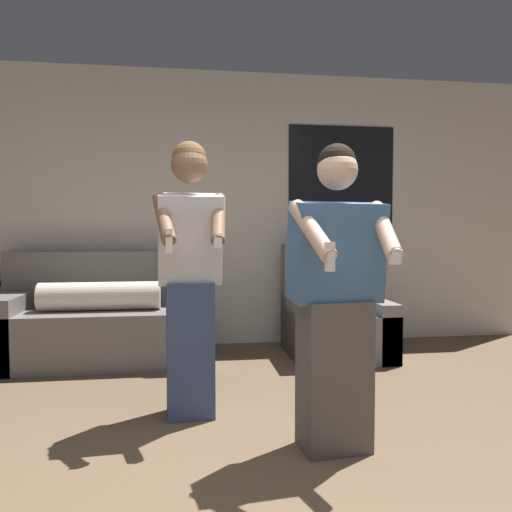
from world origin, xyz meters
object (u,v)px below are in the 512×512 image
object	(u,v)px
armchair	(335,319)
person_right	(336,300)
person_left	(190,276)
couch	(104,322)

from	to	relation	value
armchair	person_right	size ratio (longest dim) A/B	0.64
armchair	person_right	world-z (taller)	person_right
armchair	person_left	world-z (taller)	person_left
couch	person_right	bearing A→B (deg)	-54.46
armchair	person_left	xyz separation A→B (m)	(-1.34, -1.37, 0.54)
person_right	armchair	bearing A→B (deg)	72.71
couch	person_left	size ratio (longest dim) A/B	1.09
couch	armchair	xyz separation A→B (m)	(2.07, -0.10, -0.01)
person_left	person_right	world-z (taller)	person_left
couch	person_left	xyz separation A→B (m)	(0.74, -1.48, 0.53)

